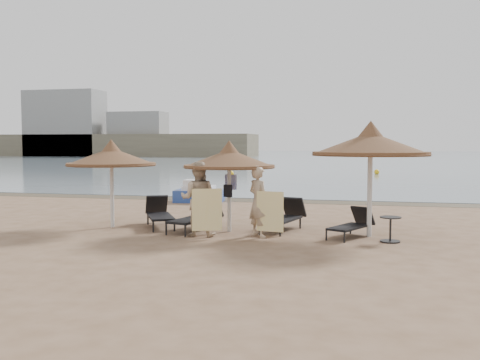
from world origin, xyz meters
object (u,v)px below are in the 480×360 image
object	(u,v)px
lounger_far_right	(353,224)
lounger_near_left	(198,216)
side_table	(390,230)
person_right	(258,196)
palapa_left	(111,157)
lounger_near_right	(285,216)
lounger_far_left	(159,213)
palapa_center	(229,159)
palapa_right	(370,144)
person_left	(198,193)
pedal_boat	(198,194)

from	to	relation	value
lounger_far_right	lounger_near_left	bearing A→B (deg)	-154.62
side_table	person_right	bearing A→B (deg)	-179.44
palapa_left	lounger_near_left	world-z (taller)	palapa_left
palapa_left	lounger_near_right	world-z (taller)	palapa_left
lounger_far_left	person_right	distance (m)	3.50
palapa_center	lounger_near_right	world-z (taller)	palapa_center
lounger_far_left	lounger_near_left	distance (m)	1.41
side_table	lounger_far_right	bearing A→B (deg)	148.62
palapa_center	lounger_near_left	xyz separation A→B (m)	(-0.93, 0.03, -1.62)
lounger_near_right	side_table	world-z (taller)	lounger_near_right
palapa_right	lounger_near_left	world-z (taller)	palapa_right
lounger_near_left	lounger_far_right	bearing A→B (deg)	13.61
palapa_center	palapa_right	size ratio (longest dim) A/B	0.83
person_left	side_table	bearing A→B (deg)	178.20
lounger_near_right	side_table	size ratio (longest dim) A/B	3.28
lounger_near_right	pedal_boat	xyz separation A→B (m)	(-4.59, 6.38, -0.05)
person_right	pedal_boat	size ratio (longest dim) A/B	1.03
lounger_near_left	lounger_far_right	xyz separation A→B (m)	(4.32, -0.10, -0.07)
lounger_near_left	side_table	xyz separation A→B (m)	(5.26, -0.66, -0.11)
person_right	pedal_boat	distance (m)	8.74
palapa_left	lounger_far_left	distance (m)	2.16
person_left	lounger_near_right	bearing A→B (deg)	-148.85
lounger_far_right	pedal_boat	xyz separation A→B (m)	(-6.50, 7.10, 0.00)
lounger_far_right	person_left	xyz separation A→B (m)	(-4.03, -0.81, 0.81)
palapa_center	lounger_far_left	size ratio (longest dim) A/B	1.27
palapa_right	side_table	size ratio (longest dim) A/B	4.84
lounger_near_right	pedal_boat	size ratio (longest dim) A/B	0.99
lounger_near_left	lounger_far_right	size ratio (longest dim) A/B	1.21
palapa_left	side_table	xyz separation A→B (m)	(7.89, -0.63, -1.77)
person_left	pedal_boat	distance (m)	8.32
lounger_near_left	lounger_near_right	size ratio (longest dim) A/B	1.03
palapa_left	palapa_right	xyz separation A→B (m)	(7.38, 0.08, 0.38)
palapa_center	side_table	world-z (taller)	palapa_center
pedal_boat	lounger_far_right	bearing A→B (deg)	-53.14
palapa_left	pedal_boat	world-z (taller)	palapa_left
side_table	palapa_center	bearing A→B (deg)	171.68
palapa_right	person_right	size ratio (longest dim) A/B	1.42
lounger_near_left	person_right	size ratio (longest dim) A/B	0.98
lounger_near_right	person_right	distance (m)	1.58
palapa_right	person_left	size ratio (longest dim) A/B	1.34
lounger_far_right	side_table	bearing A→B (deg)	-4.74
lounger_far_right	palapa_center	bearing A→B (deg)	-154.42
side_table	person_left	world-z (taller)	person_left
lounger_far_left	person_left	xyz separation A→B (m)	(1.64, -1.34, 0.76)
palapa_right	lounger_far_left	distance (m)	6.44
palapa_left	person_right	world-z (taller)	palapa_left
lounger_near_right	person_right	size ratio (longest dim) A/B	0.96
lounger_near_right	lounger_far_right	size ratio (longest dim) A/B	1.18
lounger_near_left	person_left	xyz separation A→B (m)	(0.29, -0.90, 0.74)
palapa_left	palapa_center	bearing A→B (deg)	-0.02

